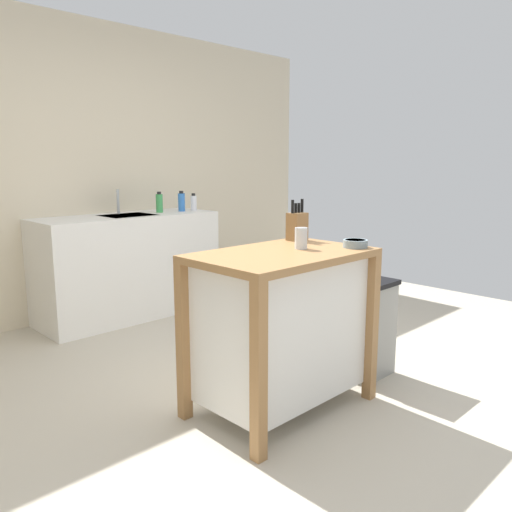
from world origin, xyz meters
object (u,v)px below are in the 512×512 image
drinking_cup (301,238)px  sink_faucet (118,202)px  trash_bin (365,328)px  bottle_hand_soap (182,202)px  bottle_spray_cleaner (159,203)px  bottle_dish_soap (194,203)px  knife_block (297,226)px  kitchen_island (281,322)px  bowl_ceramic_wide (355,243)px

drinking_cup → sink_faucet: (0.19, 2.33, 0.07)m
trash_bin → bottle_hand_soap: bottle_hand_soap is taller
sink_faucet → drinking_cup: bearing=-94.7°
bottle_spray_cleaner → bottle_dish_soap: 0.37m
knife_block → bottle_dish_soap: knife_block is taller
kitchen_island → drinking_cup: bearing=-4.5°
bowl_ceramic_wide → sink_faucet: size_ratio=0.63×
drinking_cup → bottle_hand_soap: (0.75, 2.13, 0.05)m
drinking_cup → bottle_dish_soap: bottle_dish_soap is taller
bottle_dish_soap → bottle_hand_soap: size_ratio=0.85×
knife_block → bottle_spray_cleaner: (0.30, 1.95, 0.02)m
kitchen_island → bowl_ceramic_wide: bowl_ceramic_wide is taller
bottle_dish_soap → kitchen_island: bearing=-116.0°
kitchen_island → trash_bin: bearing=-5.5°
drinking_cup → bowl_ceramic_wide: bearing=-36.3°
knife_block → kitchen_island: bearing=-149.8°
knife_block → bowl_ceramic_wide: knife_block is taller
trash_bin → bowl_ceramic_wide: bearing=-159.0°
bowl_ceramic_wide → drinking_cup: (-0.25, 0.19, 0.04)m
kitchen_island → bottle_spray_cleaner: 2.32m
bottle_hand_soap → bottle_spray_cleaner: bearing=169.1°
bowl_ceramic_wide → bottle_hand_soap: 2.37m
bowl_ceramic_wide → bottle_dish_soap: (0.64, 2.32, 0.07)m
bottle_spray_cleaner → bottle_dish_soap: bottle_spray_cleaner is taller
trash_bin → bottle_spray_cleaner: (-0.06, 2.23, 0.69)m
bottle_dish_soap → drinking_cup: bearing=-112.7°
trash_bin → bottle_dish_soap: bottle_dish_soap is taller
bottle_hand_soap → bowl_ceramic_wide: bearing=-102.1°
bottle_spray_cleaner → bottle_hand_soap: bearing=-10.9°
bowl_ceramic_wide → sink_faucet: bearing=91.4°
trash_bin → bottle_dish_soap: (0.31, 2.20, 0.67)m
knife_block → sink_faucet: knife_block is taller
kitchen_island → bottle_hand_soap: bottle_hand_soap is taller
bottle_dish_soap → bottle_hand_soap: 0.15m
knife_block → bottle_hand_soap: knife_block is taller
bottle_hand_soap → sink_faucet: bearing=160.8°
bottle_spray_cleaner → bottle_hand_soap: size_ratio=1.00×
bottle_dish_soap → bottle_spray_cleaner: bearing=174.3°
kitchen_island → trash_bin: 0.75m
bowl_ceramic_wide → kitchen_island: bearing=153.6°
kitchen_island → drinking_cup: 0.48m
bowl_ceramic_wide → bottle_spray_cleaner: bearing=83.3°
knife_block → bottle_spray_cleaner: knife_block is taller
kitchen_island → knife_block: (0.37, 0.21, 0.49)m
knife_block → bottle_hand_soap: bearing=74.6°
knife_block → bottle_hand_soap: size_ratio=1.31×
knife_block → trash_bin: (0.36, -0.28, -0.67)m
knife_block → bottle_dish_soap: (0.67, 1.91, 0.00)m
bottle_hand_soap → knife_block: bearing=-105.4°
knife_block → drinking_cup: bearing=-134.9°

